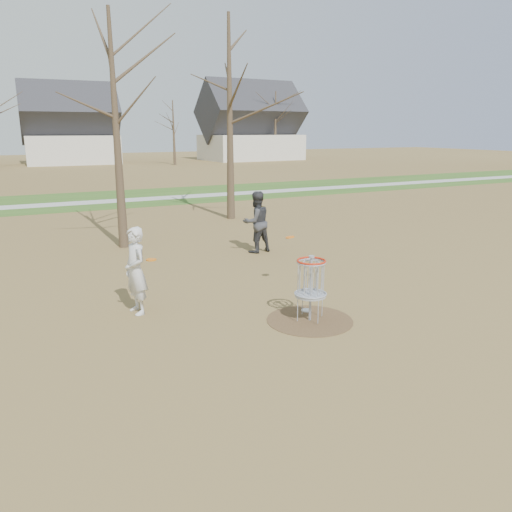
{
  "coord_description": "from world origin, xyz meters",
  "views": [
    {
      "loc": [
        -5.35,
        -8.2,
        3.85
      ],
      "look_at": [
        -0.5,
        1.5,
        1.1
      ],
      "focal_mm": 35.0,
      "sensor_mm": 36.0,
      "label": 1
    }
  ],
  "objects_px": {
    "disc_golf_basket": "(311,278)",
    "disc_grounded": "(306,310)",
    "player_standing": "(136,271)",
    "player_throwing": "(256,222)"
  },
  "relations": [
    {
      "from": "disc_golf_basket",
      "to": "disc_grounded",
      "type": "bearing_deg",
      "value": 65.35
    },
    {
      "from": "player_standing",
      "to": "disc_grounded",
      "type": "relative_size",
      "value": 8.57
    },
    {
      "from": "player_standing",
      "to": "disc_grounded",
      "type": "xyz_separation_m",
      "value": [
        3.31,
        -1.55,
        -0.92
      ]
    },
    {
      "from": "player_standing",
      "to": "disc_grounded",
      "type": "distance_m",
      "value": 3.77
    },
    {
      "from": "disc_grounded",
      "to": "disc_golf_basket",
      "type": "height_order",
      "value": "disc_golf_basket"
    },
    {
      "from": "player_throwing",
      "to": "disc_grounded",
      "type": "bearing_deg",
      "value": 68.24
    },
    {
      "from": "disc_grounded",
      "to": "player_throwing",
      "type": "bearing_deg",
      "value": 74.75
    },
    {
      "from": "player_standing",
      "to": "player_throwing",
      "type": "bearing_deg",
      "value": 118.17
    },
    {
      "from": "player_standing",
      "to": "disc_golf_basket",
      "type": "xyz_separation_m",
      "value": [
        3.09,
        -2.05,
        -0.03
      ]
    },
    {
      "from": "player_standing",
      "to": "disc_grounded",
      "type": "bearing_deg",
      "value": 54.48
    }
  ]
}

